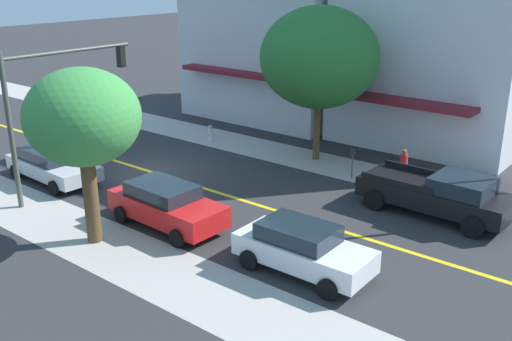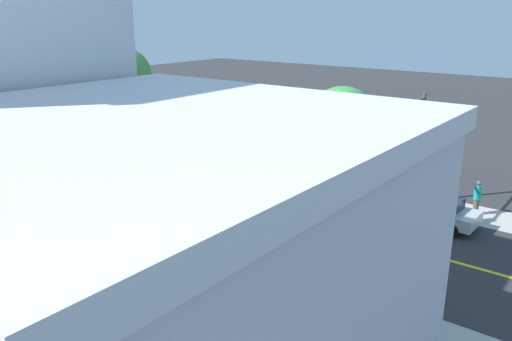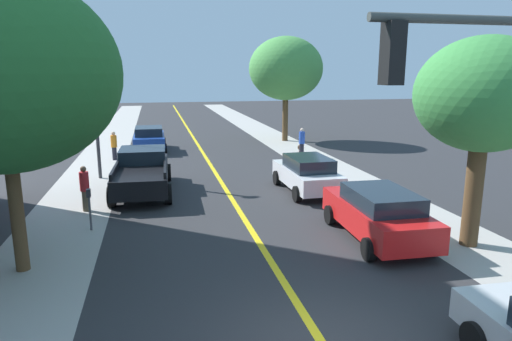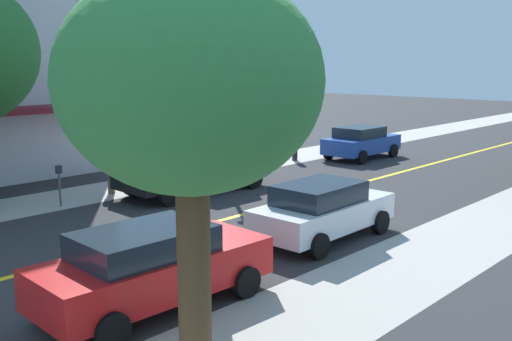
% 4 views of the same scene
% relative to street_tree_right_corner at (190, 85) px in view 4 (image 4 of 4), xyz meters
% --- Properties ---
extents(street_tree_right_corner, '(3.74, 3.74, 5.97)m').
position_rel_street_tree_right_corner_xyz_m(street_tree_right_corner, '(0.00, 0.00, 0.00)').
color(street_tree_right_corner, brown).
rests_on(street_tree_right_corner, ground).
extents(parking_meter, '(0.12, 0.18, 1.36)m').
position_rel_street_tree_right_corner_xyz_m(parking_meter, '(-11.01, 3.76, -3.44)').
color(parking_meter, '#4C4C51').
rests_on(parking_meter, ground).
extents(street_lamp, '(0.70, 0.36, 6.89)m').
position_rel_street_tree_right_corner_xyz_m(street_lamp, '(-11.51, 11.34, -0.11)').
color(street_lamp, '#38383D').
rests_on(street_lamp, ground).
extents(red_sedan_right_curb, '(2.20, 4.68, 1.58)m').
position_rel_street_tree_right_corner_xyz_m(red_sedan_right_curb, '(-2.42, 1.03, -3.50)').
color(red_sedan_right_curb, red).
rests_on(red_sedan_right_curb, ground).
extents(blue_sedan_left_curb, '(2.10, 4.21, 1.56)m').
position_rel_street_tree_right_corner_xyz_m(blue_sedan_left_curb, '(-9.24, 18.61, -3.52)').
color(blue_sedan_left_curb, '#1E429E').
rests_on(blue_sedan_left_curb, ground).
extents(white_sedan_right_curb, '(2.05, 4.33, 1.53)m').
position_rel_street_tree_right_corner_xyz_m(white_sedan_right_curb, '(-2.70, 6.77, -3.53)').
color(white_sedan_right_curb, silver).
rests_on(white_sedan_right_curb, ground).
extents(black_pickup_truck, '(2.51, 5.71, 1.72)m').
position_rel_street_tree_right_corner_xyz_m(black_pickup_truck, '(-9.46, 8.35, -3.45)').
color(black_pickup_truck, black).
rests_on(black_pickup_truck, ground).
extents(pedestrian_red_shirt, '(0.33, 0.33, 1.68)m').
position_rel_street_tree_right_corner_xyz_m(pedestrian_red_shirt, '(-11.45, 5.96, -3.44)').
color(pedestrian_red_shirt, brown).
rests_on(pedestrian_red_shirt, ground).
extents(pedestrian_orange_shirt, '(0.34, 0.34, 1.64)m').
position_rel_street_tree_right_corner_xyz_m(pedestrian_orange_shirt, '(-11.19, 15.93, -3.47)').
color(pedestrian_orange_shirt, black).
rests_on(pedestrian_orange_shirt, ground).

